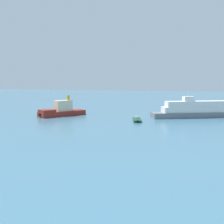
% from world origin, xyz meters
% --- Properties ---
extents(fishing_skiff, '(3.18, 5.81, 0.98)m').
position_xyz_m(fishing_skiff, '(12.10, 35.72, 0.26)').
color(fishing_skiff, '#19472D').
rests_on(fishing_skiff, ground).
extents(white_riverboat, '(22.24, 14.03, 6.35)m').
position_xyz_m(white_riverboat, '(24.61, 46.58, 1.68)').
color(white_riverboat, slate).
rests_on(white_riverboat, ground).
extents(tugboat, '(9.03, 11.77, 5.00)m').
position_xyz_m(tugboat, '(-7.59, 38.13, 1.27)').
color(tugboat, maroon).
rests_on(tugboat, ground).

